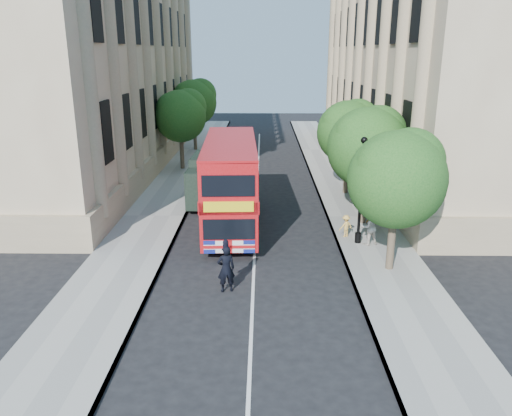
{
  "coord_description": "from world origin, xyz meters",
  "views": [
    {
      "loc": [
        0.35,
        -16.68,
        9.0
      ],
      "look_at": [
        0.07,
        4.58,
        2.3
      ],
      "focal_mm": 35.0,
      "sensor_mm": 36.0,
      "label": 1
    }
  ],
  "objects_px": {
    "double_decker_bus": "(231,181)",
    "police_constable": "(226,269)",
    "lamp_post": "(361,195)",
    "woman_pedestrian": "(369,227)",
    "box_van": "(209,181)"
  },
  "relations": [
    {
      "from": "lamp_post",
      "to": "police_constable",
      "type": "height_order",
      "value": "lamp_post"
    },
    {
      "from": "lamp_post",
      "to": "woman_pedestrian",
      "type": "xyz_separation_m",
      "value": [
        0.46,
        -0.23,
        -1.5
      ]
    },
    {
      "from": "double_decker_bus",
      "to": "woman_pedestrian",
      "type": "distance_m",
      "value": 7.5
    },
    {
      "from": "lamp_post",
      "to": "double_decker_bus",
      "type": "bearing_deg",
      "value": 157.5
    },
    {
      "from": "box_van",
      "to": "woman_pedestrian",
      "type": "xyz_separation_m",
      "value": [
        8.36,
        -6.93,
        -0.42
      ]
    },
    {
      "from": "lamp_post",
      "to": "police_constable",
      "type": "relative_size",
      "value": 2.71
    },
    {
      "from": "police_constable",
      "to": "woman_pedestrian",
      "type": "distance_m",
      "value": 8.06
    },
    {
      "from": "lamp_post",
      "to": "box_van",
      "type": "relative_size",
      "value": 1.0
    },
    {
      "from": "double_decker_bus",
      "to": "police_constable",
      "type": "height_order",
      "value": "double_decker_bus"
    },
    {
      "from": "police_constable",
      "to": "box_van",
      "type": "bearing_deg",
      "value": -95.86
    },
    {
      "from": "woman_pedestrian",
      "to": "box_van",
      "type": "bearing_deg",
      "value": -56.32
    },
    {
      "from": "lamp_post",
      "to": "woman_pedestrian",
      "type": "distance_m",
      "value": 1.58
    },
    {
      "from": "police_constable",
      "to": "woman_pedestrian",
      "type": "height_order",
      "value": "police_constable"
    },
    {
      "from": "lamp_post",
      "to": "police_constable",
      "type": "distance_m",
      "value": 7.99
    },
    {
      "from": "lamp_post",
      "to": "woman_pedestrian",
      "type": "relative_size",
      "value": 2.9
    }
  ]
}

